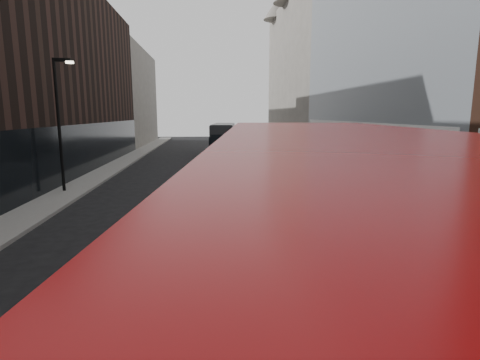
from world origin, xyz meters
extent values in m
cube|color=slate|center=(7.50, 25.00, 0.07)|extent=(3.00, 80.00, 0.15)
cube|color=slate|center=(-8.00, 25.00, 0.07)|extent=(2.00, 80.00, 0.15)
cube|color=#92969B|center=(11.50, 21.00, 10.00)|extent=(5.00, 22.00, 20.00)
cube|color=silver|center=(9.15, 21.00, 1.90)|extent=(0.35, 21.00, 3.80)
cube|color=slate|center=(11.50, 44.00, 9.00)|extent=(5.00, 24.00, 18.00)
cone|color=slate|center=(9.50, 52.00, 19.50)|extent=(4.00, 4.00, 3.00)
cube|color=black|center=(-11.50, 30.00, 7.00)|extent=(5.00, 24.00, 14.00)
cube|color=slate|center=(-11.50, 52.00, 6.50)|extent=(5.00, 20.00, 13.00)
cylinder|color=black|center=(-8.30, 18.00, 3.65)|extent=(0.16, 0.16, 7.00)
cube|color=black|center=(-7.90, 18.00, 7.05)|extent=(0.90, 0.15, 0.18)
cube|color=#FFF2CC|center=(-7.50, 18.00, 6.93)|extent=(0.35, 0.22, 0.12)
cube|color=black|center=(0.80, -0.59, 3.17)|extent=(3.47, 10.34, 1.01)
cube|color=black|center=(1.33, 4.46, 1.74)|extent=(1.95, 0.28, 1.28)
cube|color=#91080A|center=(0.80, -0.59, 4.07)|extent=(3.21, 9.87, 0.12)
cylinder|color=black|center=(0.15, 2.73, 0.46)|extent=(0.37, 0.94, 0.92)
cylinder|color=black|center=(2.13, 2.52, 0.46)|extent=(0.37, 0.94, 0.92)
cube|color=black|center=(1.26, 38.29, 1.76)|extent=(3.13, 10.06, 2.79)
cube|color=black|center=(1.26, 38.29, 1.58)|extent=(3.25, 10.12, 0.99)
cube|color=black|center=(0.81, 33.33, 1.71)|extent=(1.91, 0.25, 1.26)
cube|color=black|center=(1.71, 43.25, 1.71)|extent=(1.91, 0.25, 1.26)
cube|color=black|center=(1.26, 38.29, 3.18)|extent=(3.00, 9.66, 0.12)
cylinder|color=black|center=(0.57, 41.53, 0.45)|extent=(0.35, 0.92, 0.90)
cylinder|color=black|center=(2.51, 41.36, 0.45)|extent=(0.35, 0.92, 0.90)
cylinder|color=black|center=(0.00, 35.22, 0.45)|extent=(0.35, 0.92, 0.90)
cylinder|color=black|center=(1.95, 35.05, 0.45)|extent=(0.35, 0.92, 0.90)
imported|color=black|center=(1.96, 12.00, 0.78)|extent=(2.24, 4.73, 1.56)
imported|color=#969A9E|center=(2.63, 23.03, 0.63)|extent=(1.82, 3.95, 1.25)
imported|color=black|center=(2.44, 24.57, 0.62)|extent=(1.89, 4.32, 1.24)
camera|label=1|loc=(-0.34, -2.83, 4.29)|focal=28.00mm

